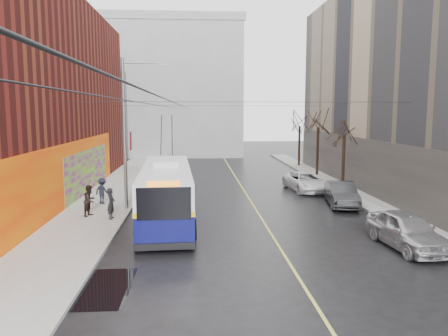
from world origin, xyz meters
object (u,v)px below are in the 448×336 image
object	(u,v)px
parked_car_b	(342,194)
tree_mid	(318,119)
tree_far	(300,119)
pedestrian_a	(111,203)
tree_near	(345,124)
trolleybus	(166,191)
pedestrian_c	(102,191)
parked_car_a	(407,230)
pedestrian_b	(90,201)
following_car	(177,176)
parked_car_c	(306,182)
streetlight_pole	(127,130)

from	to	relation	value
parked_car_b	tree_mid	bearing A→B (deg)	89.90
tree_far	pedestrian_a	bearing A→B (deg)	-124.88
tree_near	trolleybus	size ratio (longest dim) A/B	0.53
pedestrian_c	parked_car_a	bearing A→B (deg)	175.99
tree_near	pedestrian_b	xyz separation A→B (m)	(-17.02, -7.79, -3.96)
tree_far	following_car	distance (m)	17.39
parked_car_a	pedestrian_a	bearing A→B (deg)	153.31
tree_near	pedestrian_c	size ratio (longest dim) A/B	3.91
tree_near	following_car	size ratio (longest dim) A/B	1.37
pedestrian_a	pedestrian_b	size ratio (longest dim) A/B	0.97
parked_car_b	pedestrian_a	world-z (taller)	pedestrian_a
tree_near	tree_far	xyz separation A→B (m)	(0.00, 14.00, 0.17)
following_car	parked_car_b	bearing A→B (deg)	-34.46
tree_near	parked_car_c	distance (m)	5.17
tree_mid	tree_far	distance (m)	7.00
trolleybus	tree_far	bearing A→B (deg)	57.56
pedestrian_c	tree_far	bearing A→B (deg)	-104.07
tree_near	following_car	xyz separation A→B (m)	(-12.61, 2.85, -4.18)
pedestrian_a	tree_near	bearing A→B (deg)	-57.25
pedestrian_b	tree_near	bearing A→B (deg)	-46.14
tree_near	trolleybus	world-z (taller)	tree_near
trolleybus	parked_car_b	size ratio (longest dim) A/B	2.65
trolleybus	parked_car_b	world-z (taller)	trolleybus
following_car	streetlight_pole	bearing A→B (deg)	-101.81
trolleybus	parked_car_c	world-z (taller)	trolleybus
following_car	pedestrian_a	distance (m)	11.81
tree_mid	trolleybus	bearing A→B (deg)	-129.71
tree_far	pedestrian_c	bearing A→B (deg)	-132.48
parked_car_c	tree_far	bearing A→B (deg)	72.08
tree_near	parked_car_a	bearing A→B (deg)	-98.07
trolleybus	parked_car_c	xyz separation A→B (m)	(9.86, 8.07, -0.88)
tree_far	tree_mid	bearing A→B (deg)	-90.00
tree_far	trolleybus	xyz separation A→B (m)	(-12.75, -22.36, -3.56)
tree_near	parked_car_b	world-z (taller)	tree_near
tree_near	following_car	distance (m)	13.59
streetlight_pole	parked_car_b	distance (m)	13.77
parked_car_c	pedestrian_c	xyz separation A→B (m)	(-14.11, -4.29, 0.26)
tree_mid	pedestrian_b	bearing A→B (deg)	-139.02
streetlight_pole	pedestrian_c	distance (m)	4.53
pedestrian_a	parked_car_c	bearing A→B (deg)	-53.01
tree_near	tree_far	world-z (taller)	tree_far
tree_near	streetlight_pole	bearing A→B (deg)	-158.38
tree_mid	following_car	xyz separation A→B (m)	(-12.61, -4.15, -4.46)
following_car	pedestrian_a	size ratio (longest dim) A/B	2.76
pedestrian_b	pedestrian_c	distance (m)	3.22
parked_car_b	following_car	world-z (taller)	following_car
following_car	pedestrian_a	world-z (taller)	pedestrian_a
tree_far	streetlight_pole	bearing A→B (deg)	-127.12
parked_car_a	pedestrian_b	xyz separation A→B (m)	(-15.02, 6.31, 0.22)
streetlight_pole	tree_mid	size ratio (longest dim) A/B	1.35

